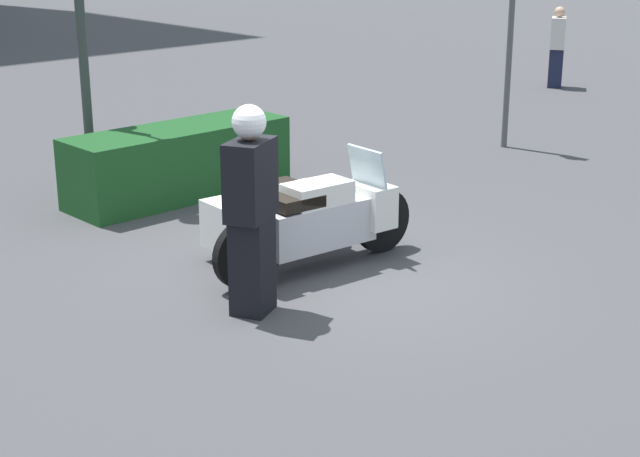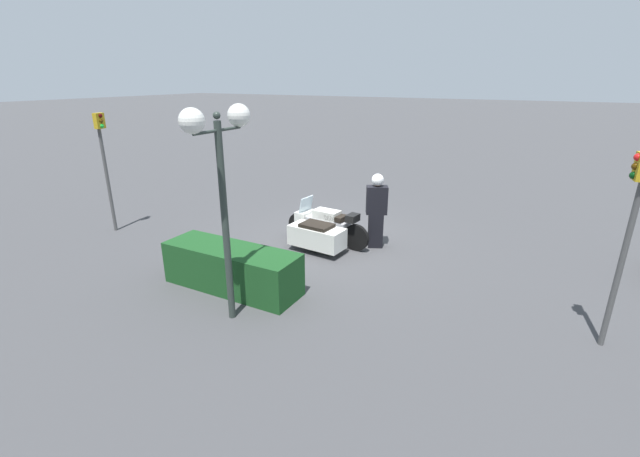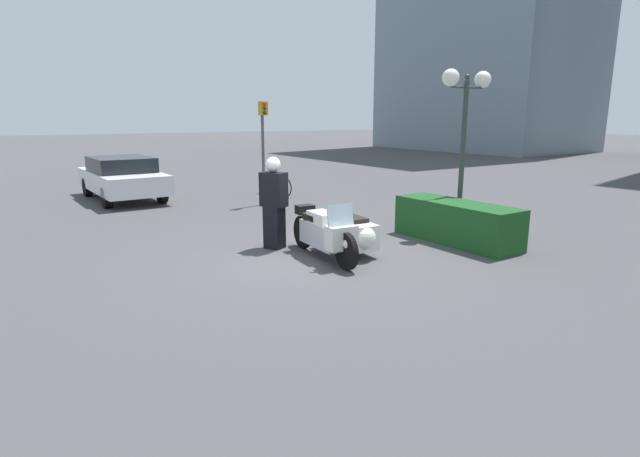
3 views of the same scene
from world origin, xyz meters
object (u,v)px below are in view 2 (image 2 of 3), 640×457
hedge_bush_curbside (232,268)px  police_motorcycle (318,230)px  officer_rider (376,209)px  traffic_light_near (104,155)px  twin_lamp_post (220,153)px  traffic_light_far (629,224)px

hedge_bush_curbside → police_motorcycle: bearing=-99.7°
officer_rider → hedge_bush_curbside: (1.73, 3.57, -0.56)m
hedge_bush_curbside → traffic_light_near: 5.60m
hedge_bush_curbside → traffic_light_near: traffic_light_near is taller
officer_rider → twin_lamp_post: (1.01, 4.48, 2.00)m
twin_lamp_post → traffic_light_near: (5.92, -2.09, -0.85)m
police_motorcycle → hedge_bush_curbside: 2.85m
hedge_bush_curbside → traffic_light_near: (5.20, -1.18, 1.71)m
police_motorcycle → officer_rider: 1.56m
officer_rider → police_motorcycle: bearing=-85.2°
hedge_bush_curbside → traffic_light_far: 6.89m
police_motorcycle → traffic_light_near: size_ratio=0.75×
officer_rider → traffic_light_near: 7.42m
twin_lamp_post → officer_rider: bearing=-102.7°
police_motorcycle → traffic_light_far: (-6.08, 1.51, 1.62)m
hedge_bush_curbside → twin_lamp_post: bearing=128.5°
officer_rider → hedge_bush_curbside: bearing=-52.3°
traffic_light_near → officer_rider: bearing=13.0°
officer_rider → traffic_light_far: size_ratio=0.61×
police_motorcycle → officer_rider: (-1.25, -0.76, 0.53)m
twin_lamp_post → traffic_light_near: twin_lamp_post is taller
officer_rider → traffic_light_near: traffic_light_near is taller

